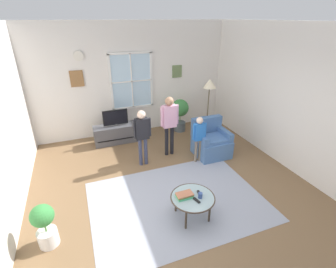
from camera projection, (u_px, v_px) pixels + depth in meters
ground_plane at (179, 197)px, 4.57m from camera, size 5.87×6.98×0.02m
back_wall at (132, 80)px, 6.66m from camera, size 5.27×0.17×2.97m
side_wall_right at (307, 104)px, 4.79m from camera, size 0.12×6.38×2.97m
area_rug at (177, 201)px, 4.47m from camera, size 3.07×2.24×0.01m
tv_stand at (117, 134)px, 6.48m from camera, size 1.18×0.42×0.48m
television at (115, 118)px, 6.28m from camera, size 0.63×0.08×0.42m
armchair at (211, 142)px, 5.86m from camera, size 0.76×0.74×0.87m
coffee_table at (193, 198)px, 3.97m from camera, size 0.73×0.73×0.41m
book_stack at (185, 195)px, 3.94m from camera, size 0.27×0.17×0.07m
cup at (200, 195)px, 3.93m from camera, size 0.07×0.07×0.09m
remote_near_books at (199, 193)px, 4.02m from camera, size 0.07×0.15×0.02m
remote_near_cup at (197, 200)px, 3.87m from camera, size 0.07×0.15×0.02m
person_blue_shirt at (199, 134)px, 5.41m from camera, size 0.33×0.15×1.09m
person_pink_shirt at (169, 120)px, 5.60m from camera, size 0.44×0.20×1.44m
person_black_shirt at (142, 132)px, 5.23m from camera, size 0.39×0.18×1.29m
potted_plant_by_window at (180, 112)px, 6.98m from camera, size 0.48×0.48×0.94m
potted_plant_corner at (44, 224)px, 3.46m from camera, size 0.32×0.32×0.71m
floor_lamp at (209, 90)px, 6.10m from camera, size 0.32×0.32×1.66m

